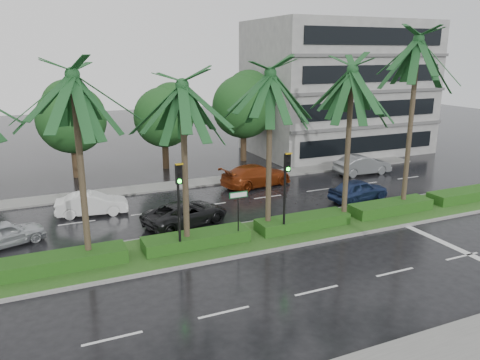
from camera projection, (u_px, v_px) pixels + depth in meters
name	position (u px, v px, depth m)	size (l,w,h in m)	color
ground	(261.00, 245.00, 23.08)	(120.00, 120.00, 0.00)	black
far_sidewalk	(187.00, 184.00, 33.64)	(40.00, 2.00, 0.12)	slate
median	(252.00, 237.00, 23.94)	(36.00, 4.00, 0.15)	gray
hedge	(252.00, 230.00, 23.84)	(35.20, 1.40, 0.60)	#1F4614
lane_markings	(318.00, 239.00, 23.89)	(34.00, 13.06, 0.01)	silver
palm_row	(229.00, 83.00, 21.43)	(26.30, 4.20, 10.57)	#403325
signal_median_left	(179.00, 195.00, 20.98)	(0.34, 0.42, 4.36)	black
signal_median_right	(286.00, 182.00, 23.14)	(0.34, 0.42, 4.36)	black
street_sign	(238.00, 204.00, 22.55)	(0.95, 0.09, 2.60)	black
bg_trees	(172.00, 112.00, 37.67)	(32.39, 5.41, 7.81)	#332917
building	(338.00, 88.00, 44.04)	(16.00, 10.00, 12.00)	gray
car_silver	(4.00, 234.00, 22.83)	(3.76, 1.51, 1.28)	silver
car_white	(92.00, 204.00, 27.27)	(4.06, 1.42, 1.34)	white
car_darkgrey	(186.00, 213.00, 25.65)	(4.84, 2.23, 1.35)	black
car_red	(256.00, 175.00, 33.17)	(5.32, 2.16, 1.54)	maroon
car_blue	(358.00, 190.00, 29.94)	(4.10, 1.65, 1.40)	navy
car_grey	(362.00, 165.00, 36.38)	(4.51, 1.57, 1.49)	slate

